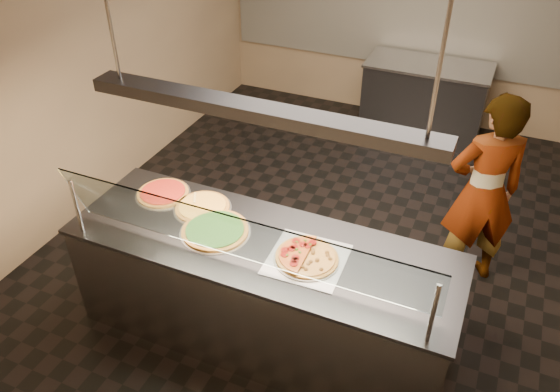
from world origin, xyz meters
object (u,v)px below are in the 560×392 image
at_px(serving_counter, 263,290).
at_px(half_pizza_pepperoni, 293,252).
at_px(prep_table, 424,99).
at_px(heat_lamp_housing, 258,111).
at_px(pizza_tomato, 163,193).
at_px(worker, 483,193).
at_px(pizza_cheese, 203,207).
at_px(sneeze_guard, 237,239).
at_px(pizza_spatula, 199,202).
at_px(half_pizza_sausage, 321,261).
at_px(perforated_tray, 307,259).
at_px(pizza_spinach, 215,230).

relative_size(serving_counter, half_pizza_pepperoni, 6.58).
xyz_separation_m(prep_table, heat_lamp_housing, (-0.43, -3.85, 1.48)).
xyz_separation_m(pizza_tomato, prep_table, (1.40, 3.62, -0.48)).
height_order(pizza_tomato, worker, worker).
distance_m(serving_counter, pizza_cheese, 0.78).
bearing_deg(prep_table, sneeze_guard, -95.82).
bearing_deg(heat_lamp_housing, pizza_spatula, 160.81).
relative_size(half_pizza_sausage, pizza_cheese, 0.97).
height_order(serving_counter, prep_table, same).
distance_m(half_pizza_sausage, pizza_tomato, 1.46).
distance_m(perforated_tray, half_pizza_pepperoni, 0.11).
relative_size(prep_table, heat_lamp_housing, 0.65).
bearing_deg(worker, perforated_tray, 27.65).
bearing_deg(sneeze_guard, half_pizza_sausage, 33.58).
bearing_deg(sneeze_guard, pizza_cheese, 137.69).
height_order(sneeze_guard, prep_table, sneeze_guard).
bearing_deg(pizza_spinach, half_pizza_pepperoni, -1.36).
height_order(half_pizza_pepperoni, pizza_spinach, half_pizza_pepperoni).
bearing_deg(pizza_cheese, prep_table, 74.52).
bearing_deg(half_pizza_sausage, prep_table, 90.48).
height_order(sneeze_guard, pizza_spinach, sneeze_guard).
relative_size(pizza_cheese, prep_table, 0.30).
relative_size(half_pizza_pepperoni, prep_table, 0.29).
bearing_deg(worker, half_pizza_sausage, 30.51).
bearing_deg(serving_counter, prep_table, 83.67).
bearing_deg(prep_table, pizza_cheese, -105.48).
xyz_separation_m(pizza_tomato, pizza_spatula, (0.34, -0.01, 0.01)).
bearing_deg(half_pizza_pepperoni, pizza_tomato, 167.77).
relative_size(sneeze_guard, perforated_tray, 4.88).
xyz_separation_m(half_pizza_pepperoni, half_pizza_sausage, (0.20, -0.00, -0.01)).
xyz_separation_m(sneeze_guard, worker, (1.36, 1.71, -0.35)).
relative_size(pizza_cheese, heat_lamp_housing, 0.19).
bearing_deg(pizza_cheese, pizza_spatula, 147.80).
relative_size(serving_counter, pizza_cheese, 6.40).
height_order(serving_counter, pizza_tomato, pizza_tomato).
relative_size(pizza_spinach, pizza_tomato, 1.20).
bearing_deg(sneeze_guard, pizza_tomato, 149.43).
xyz_separation_m(pizza_spinach, pizza_tomato, (-0.61, 0.25, -0.00)).
relative_size(half_pizza_pepperoni, pizza_tomato, 1.00).
height_order(half_pizza_sausage, pizza_spinach, half_pizza_sausage).
bearing_deg(pizza_tomato, worker, 26.00).
bearing_deg(pizza_tomato, pizza_cheese, -5.78).
xyz_separation_m(serving_counter, pizza_spatula, (-0.63, 0.22, 0.49)).
relative_size(pizza_cheese, worker, 0.25).
distance_m(perforated_tray, pizza_spatula, 1.02).
xyz_separation_m(pizza_spinach, pizza_cheese, (-0.23, 0.21, -0.00)).
bearing_deg(heat_lamp_housing, worker, 45.18).
distance_m(pizza_spinach, pizza_spatula, 0.37).
height_order(pizza_tomato, heat_lamp_housing, heat_lamp_housing).
bearing_deg(serving_counter, half_pizza_pepperoni, -7.95).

